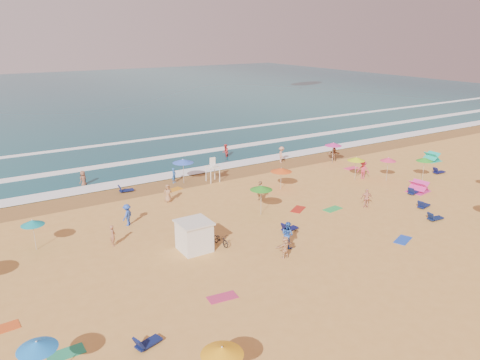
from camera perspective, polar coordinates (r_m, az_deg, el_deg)
ground at (r=37.28m, az=2.34°, el=-5.08°), size 220.00×220.00×0.00m
ocean at (r=114.91m, az=-22.25°, el=9.26°), size 220.00×140.00×0.18m
wet_sand at (r=47.48m, az=-6.17°, el=-0.06°), size 220.00×220.00×0.00m
surf_foam at (r=55.22m, az=-10.20°, el=2.41°), size 200.00×18.70×0.05m
cabana at (r=32.41m, az=-5.59°, el=-6.88°), size 2.00×2.00×2.00m
cabana_roof at (r=31.99m, az=-5.65°, el=-5.15°), size 2.20×2.20×0.12m
bicycle at (r=33.21m, az=-2.38°, el=-7.25°), size 0.83×1.73×0.87m
lifeguard_stand at (r=46.68m, az=-3.34°, el=1.04°), size 1.20×1.20×2.10m
beach_umbrellas at (r=36.54m, az=4.55°, el=-1.92°), size 45.18×28.31×0.75m
loungers at (r=36.32m, az=7.84°, el=-5.59°), size 53.77×23.19×0.34m
towels at (r=34.73m, az=2.71°, el=-6.84°), size 39.36×22.78×0.03m
popup_tents at (r=52.76m, az=21.74°, el=1.25°), size 12.50×8.08×1.20m
beachgoers at (r=42.51m, az=0.68°, el=-0.93°), size 42.48×26.21×2.15m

